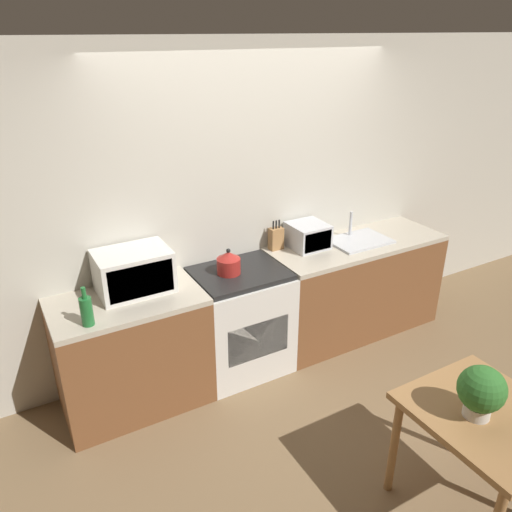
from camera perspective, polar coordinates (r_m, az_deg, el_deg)
name	(u,v)px	position (r m, az deg, el deg)	size (l,w,h in m)	color
ground_plane	(318,404)	(4.04, 7.13, -16.43)	(16.00, 16.00, 0.00)	brown
wall_back	(250,205)	(4.17, -0.64, 5.88)	(10.00, 0.06, 2.60)	beige
counter_left_run	(132,352)	(3.87, -13.95, -10.63)	(1.07, 0.62, 0.90)	brown
counter_right_run	(353,286)	(4.73, 11.07, -3.43)	(1.65, 0.62, 0.90)	brown
stove_range	(240,321)	(4.14, -1.82, -7.39)	(0.74, 0.62, 0.90)	silver
kettle	(229,263)	(3.85, -3.15, -0.77)	(0.18, 0.18, 0.21)	maroon
microwave	(134,271)	(3.68, -13.81, -1.69)	(0.52, 0.37, 0.31)	silver
bottle	(87,311)	(3.36, -18.80, -5.92)	(0.08, 0.08, 0.27)	#1E662D
knife_block	(276,238)	(4.27, 2.30, 2.03)	(0.12, 0.08, 0.26)	#9E7042
toaster_oven	(308,236)	(4.33, 5.96, 2.33)	(0.31, 0.31, 0.21)	silver
sink_basin	(359,240)	(4.55, 11.66, 1.82)	(0.53, 0.38, 0.24)	silver
dining_table	(485,427)	(3.17, 24.71, -17.37)	(0.73, 0.80, 0.74)	#9E7042
potted_plant	(481,391)	(2.95, 24.36, -13.85)	(0.25, 0.25, 0.30)	beige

